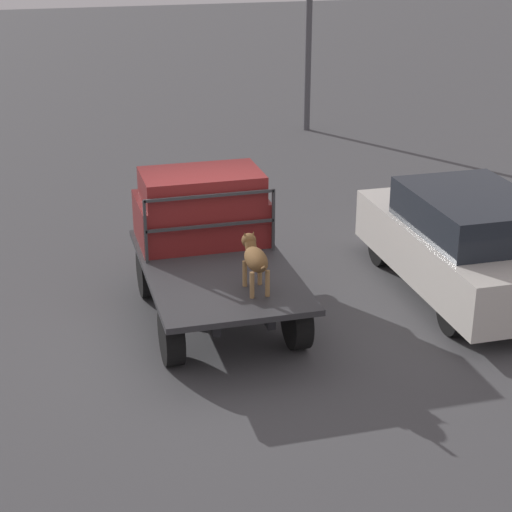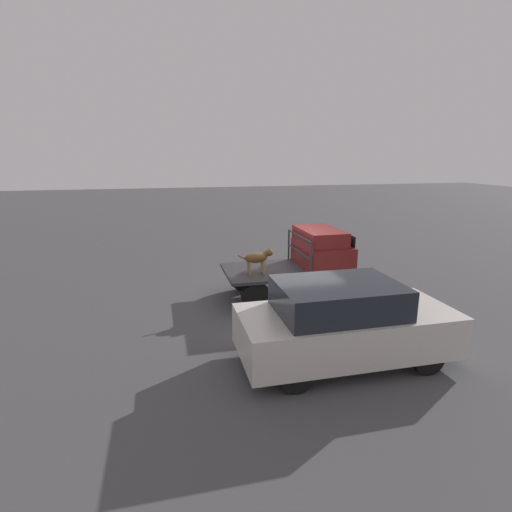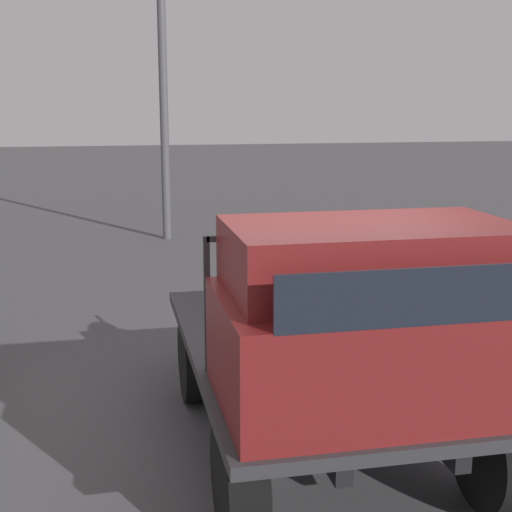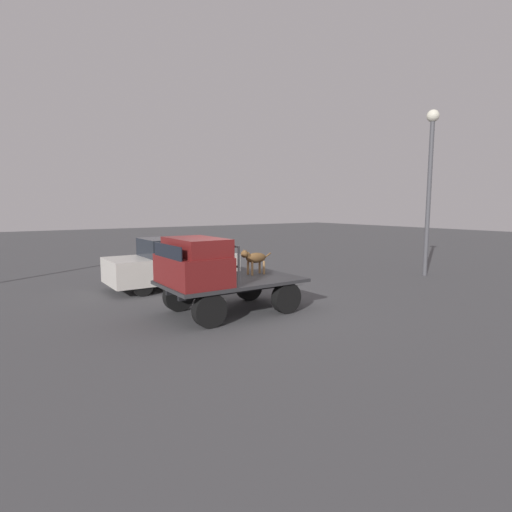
# 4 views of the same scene
# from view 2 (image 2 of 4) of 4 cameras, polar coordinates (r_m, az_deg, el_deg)

# --- Properties ---
(ground_plane) EXTENTS (80.00, 80.00, 0.00)m
(ground_plane) POSITION_cam_2_polar(r_m,az_deg,el_deg) (11.34, 4.26, -5.77)
(ground_plane) COLOR #474749
(flatbed_truck) EXTENTS (3.41, 1.99, 0.82)m
(flatbed_truck) POSITION_cam_2_polar(r_m,az_deg,el_deg) (11.15, 4.31, -2.95)
(flatbed_truck) COLOR black
(flatbed_truck) RESTS_ON ground
(truck_cab) EXTENTS (1.23, 1.87, 1.07)m
(truck_cab) POSITION_cam_2_polar(r_m,az_deg,el_deg) (11.30, 9.30, 1.04)
(truck_cab) COLOR maroon
(truck_cab) RESTS_ON flatbed_truck
(truck_headboard) EXTENTS (0.04, 1.87, 0.92)m
(truck_headboard) POSITION_cam_2_polar(r_m,az_deg,el_deg) (11.05, 6.17, 1.37)
(truck_headboard) COLOR #2D2D30
(truck_headboard) RESTS_ON flatbed_truck
(dog) EXTENTS (0.98, 0.27, 0.70)m
(dog) POSITION_cam_2_polar(r_m,az_deg,el_deg) (10.45, 0.36, -0.24)
(dog) COLOR #9E7547
(dog) RESTS_ON flatbed_truck
(parked_sedan) EXTENTS (4.06, 1.79, 1.60)m
(parked_sedan) POSITION_cam_2_polar(r_m,az_deg,el_deg) (7.79, 12.46, -9.28)
(parked_sedan) COLOR black
(parked_sedan) RESTS_ON ground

